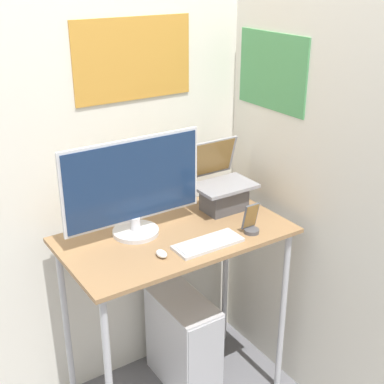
# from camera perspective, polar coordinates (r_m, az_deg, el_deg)

# --- Properties ---
(wall_back) EXTENTS (6.00, 0.06, 2.60)m
(wall_back) POSITION_cam_1_polar(r_m,az_deg,el_deg) (2.55, -6.20, 6.09)
(wall_back) COLOR silver
(wall_back) RESTS_ON ground_plane
(wall_side_right) EXTENTS (0.06, 6.00, 2.60)m
(wall_side_right) POSITION_cam_1_polar(r_m,az_deg,el_deg) (2.40, 14.01, 4.40)
(wall_side_right) COLOR silver
(wall_side_right) RESTS_ON ground_plane
(desk) EXTENTS (1.02, 0.56, 0.94)m
(desk) POSITION_cam_1_polar(r_m,az_deg,el_deg) (2.45, -1.72, -6.83)
(desk) COLOR #936D47
(desk) RESTS_ON ground_plane
(laptop) EXTENTS (0.29, 0.25, 0.33)m
(laptop) POSITION_cam_1_polar(r_m,az_deg,el_deg) (2.59, 3.23, 0.17)
(laptop) COLOR #4C4C51
(laptop) RESTS_ON desk
(monitor) EXTENTS (0.65, 0.21, 0.44)m
(monitor) POSITION_cam_1_polar(r_m,az_deg,el_deg) (2.31, -6.26, 0.32)
(monitor) COLOR silver
(monitor) RESTS_ON desk
(keyboard) EXTENTS (0.31, 0.12, 0.02)m
(keyboard) POSITION_cam_1_polar(r_m,az_deg,el_deg) (2.29, 1.71, -5.49)
(keyboard) COLOR silver
(keyboard) RESTS_ON desk
(mouse) EXTENTS (0.04, 0.06, 0.03)m
(mouse) POSITION_cam_1_polar(r_m,az_deg,el_deg) (2.21, -3.27, -6.59)
(mouse) COLOR white
(mouse) RESTS_ON desk
(cell_phone) EXTENTS (0.07, 0.07, 0.14)m
(cell_phone) POSITION_cam_1_polar(r_m,az_deg,el_deg) (2.39, 6.32, -3.34)
(cell_phone) COLOR #4C4C51
(cell_phone) RESTS_ON desk
(computer_tower) EXTENTS (0.22, 0.42, 0.50)m
(computer_tower) POSITION_cam_1_polar(r_m,az_deg,el_deg) (2.86, -0.93, -15.64)
(computer_tower) COLOR silver
(computer_tower) RESTS_ON ground_plane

